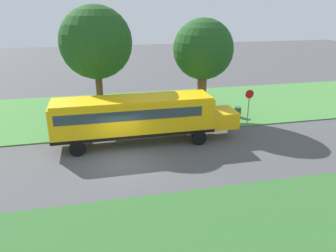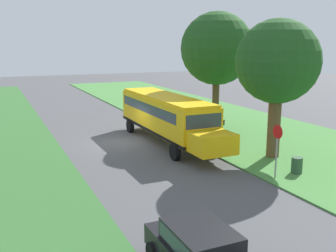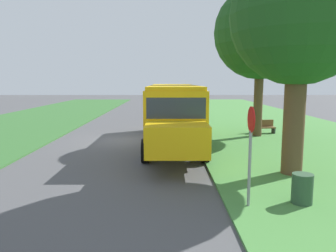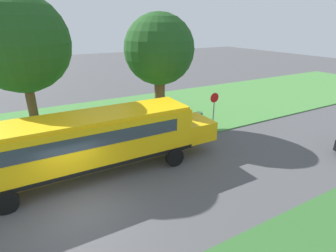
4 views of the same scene
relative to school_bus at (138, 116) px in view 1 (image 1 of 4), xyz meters
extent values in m
plane|color=#4C4C4F|center=(2.77, -1.32, -1.92)|extent=(120.00, 120.00, 0.00)
cube|color=#47843D|center=(-7.23, -1.32, -1.88)|extent=(12.00, 80.00, 0.08)
cube|color=yellow|center=(0.00, -0.29, -0.02)|extent=(2.50, 10.50, 2.20)
cube|color=yellow|center=(0.00, 5.91, -0.57)|extent=(2.20, 1.90, 1.10)
cube|color=yellow|center=(0.00, -0.29, 1.16)|extent=(2.35, 10.29, 0.16)
cube|color=black|center=(0.00, -0.29, -1.00)|extent=(2.54, 10.54, 0.20)
cube|color=#2D3842|center=(0.00, -0.59, 0.44)|extent=(2.53, 9.24, 0.64)
cube|color=#2D3842|center=(0.00, 4.91, 0.44)|extent=(2.25, 0.12, 0.80)
cylinder|color=red|center=(-1.43, 2.60, 0.13)|extent=(0.03, 0.44, 0.44)
cylinder|color=black|center=(-1.25, 3.91, -1.42)|extent=(0.30, 1.00, 1.00)
cylinder|color=black|center=(1.25, 3.91, -1.42)|extent=(0.30, 1.00, 1.00)
cylinder|color=black|center=(-1.25, -3.96, -1.42)|extent=(0.30, 1.00, 1.00)
cylinder|color=black|center=(1.25, -3.96, -1.42)|extent=(0.30, 1.00, 1.00)
cylinder|color=brown|center=(-5.13, -2.29, 0.15)|extent=(0.53, 0.53, 4.14)
sphere|color=#1E4C1C|center=(-5.13, -2.29, 4.27)|extent=(5.45, 5.45, 5.45)
sphere|color=#1E4C1C|center=(-4.91, -3.06, 4.65)|extent=(3.68, 3.68, 3.68)
cylinder|color=brown|center=(-4.14, 5.82, -0.02)|extent=(0.74, 0.74, 3.81)
sphere|color=#1E4C1C|center=(-4.14, 5.82, 3.66)|extent=(4.72, 4.72, 4.72)
sphere|color=#1E4C1C|center=(-4.15, 5.03, 3.83)|extent=(2.74, 2.74, 2.74)
cylinder|color=gray|center=(-1.83, 8.89, -0.87)|extent=(0.08, 0.08, 2.10)
cylinder|color=red|center=(-1.83, 8.89, 0.48)|extent=(0.03, 0.68, 0.68)
cube|color=brown|center=(-5.72, -3.24, -1.47)|extent=(1.64, 0.63, 0.08)
cube|color=brown|center=(-5.70, -3.46, -1.22)|extent=(1.60, 0.20, 0.44)
cube|color=#333333|center=(-4.99, -3.18, -1.70)|extent=(0.12, 0.46, 0.45)
cube|color=#333333|center=(-6.46, -3.31, -1.70)|extent=(0.12, 0.46, 0.45)
cylinder|color=#2D4C33|center=(-3.32, 8.73, -1.47)|extent=(0.56, 0.56, 0.90)
camera|label=1|loc=(20.49, -2.61, 6.95)|focal=35.00mm
camera|label=2|loc=(10.55, 23.45, 4.64)|focal=42.00mm
camera|label=3|loc=(0.36, 17.27, 1.47)|focal=35.00mm
camera|label=4|loc=(11.99, -2.44, 5.29)|focal=28.00mm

